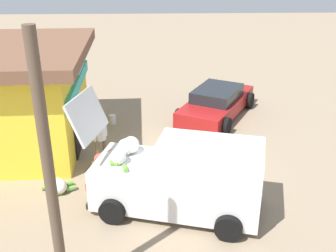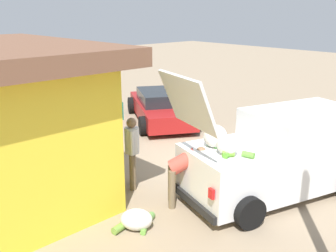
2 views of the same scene
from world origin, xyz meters
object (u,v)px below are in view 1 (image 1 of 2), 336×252
(delivery_van, at_px, (182,177))
(paint_bucket, at_px, (112,119))
(vendor_standing, at_px, (100,135))
(unloaded_banana_pile, at_px, (58,186))
(customer_bending, at_px, (105,162))
(storefront_bar, at_px, (18,96))
(parked_sedan, at_px, (217,103))

(delivery_van, height_order, paint_bucket, delivery_van)
(delivery_van, xyz_separation_m, vendor_standing, (2.44, 2.34, 0.05))
(unloaded_banana_pile, xyz_separation_m, paint_bucket, (4.67, -1.09, -0.00))
(customer_bending, xyz_separation_m, unloaded_banana_pile, (-0.11, 1.34, -0.66))
(storefront_bar, xyz_separation_m, paint_bucket, (1.63, -2.87, -1.60))
(unloaded_banana_pile, distance_m, paint_bucket, 4.79)
(paint_bucket, bearing_deg, unloaded_banana_pile, 166.83)
(storefront_bar, height_order, paint_bucket, storefront_bar)
(storefront_bar, relative_size, paint_bucket, 16.62)
(storefront_bar, distance_m, customer_bending, 4.37)
(paint_bucket, bearing_deg, delivery_van, -157.68)
(parked_sedan, xyz_separation_m, unloaded_banana_pile, (-5.30, 5.17, -0.39))
(customer_bending, height_order, unloaded_banana_pile, customer_bending)
(vendor_standing, xyz_separation_m, paint_bucket, (3.14, -0.04, -0.82))
(storefront_bar, distance_m, delivery_van, 6.56)
(parked_sedan, height_order, unloaded_banana_pile, parked_sedan)
(delivery_van, bearing_deg, customer_bending, 63.19)
(parked_sedan, relative_size, paint_bucket, 13.16)
(vendor_standing, distance_m, unloaded_banana_pile, 2.02)
(delivery_van, relative_size, customer_bending, 3.71)
(paint_bucket, bearing_deg, customer_bending, -176.95)
(storefront_bar, xyz_separation_m, delivery_van, (-3.96, -5.17, -0.82))
(parked_sedan, relative_size, customer_bending, 3.51)
(storefront_bar, height_order, customer_bending, storefront_bar)
(delivery_van, bearing_deg, unloaded_banana_pile, 74.75)
(vendor_standing, bearing_deg, parked_sedan, -47.53)
(delivery_van, bearing_deg, paint_bucket, 22.32)
(storefront_bar, distance_m, unloaded_banana_pile, 3.86)
(vendor_standing, bearing_deg, paint_bucket, -0.81)
(storefront_bar, xyz_separation_m, vendor_standing, (-1.52, -2.83, -0.78))
(delivery_van, height_order, unloaded_banana_pile, delivery_van)
(delivery_van, relative_size, parked_sedan, 1.06)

